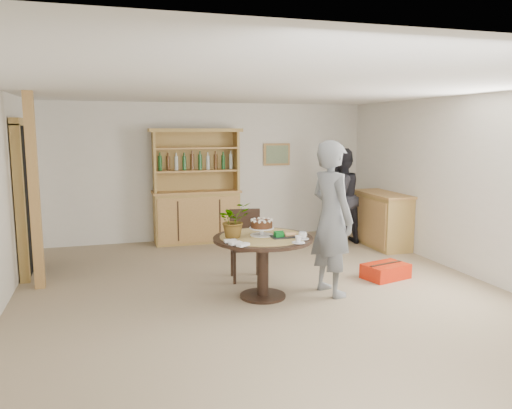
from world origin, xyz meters
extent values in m
plane|color=tan|center=(0.00, 0.00, 0.00)|extent=(7.00, 7.00, 0.00)
cube|color=white|center=(0.00, 3.50, 1.25)|extent=(6.00, 0.04, 2.50)
cube|color=white|center=(0.00, -3.50, 1.25)|extent=(6.00, 0.04, 2.50)
cube|color=white|center=(3.00, 0.00, 1.25)|extent=(0.04, 7.00, 2.50)
cube|color=white|center=(0.00, 0.00, 2.50)|extent=(6.00, 7.00, 0.04)
cube|color=tan|center=(1.30, 3.47, 1.55)|extent=(0.52, 0.03, 0.42)
cube|color=#59724C|center=(1.30, 3.45, 1.55)|extent=(0.44, 0.02, 0.34)
cube|color=black|center=(-2.94, 2.00, 1.05)|extent=(0.10, 0.90, 2.10)
cube|color=tan|center=(-2.92, 1.50, 1.05)|extent=(0.12, 0.10, 2.10)
cube|color=tan|center=(-2.92, 2.50, 1.05)|extent=(0.12, 0.10, 2.10)
cube|color=tan|center=(-2.92, 2.00, 2.13)|extent=(0.12, 1.10, 0.10)
cube|color=tan|center=(-2.70, 1.20, 1.25)|extent=(0.12, 0.12, 2.50)
cube|color=tan|center=(-0.30, 3.24, 0.45)|extent=(1.50, 0.50, 0.90)
cube|color=tan|center=(-0.30, 3.24, 0.92)|extent=(1.56, 0.54, 0.04)
cube|color=tan|center=(-0.30, 3.34, 1.47)|extent=(1.50, 0.04, 1.06)
cube|color=tan|center=(-1.03, 3.19, 1.47)|extent=(0.04, 0.34, 1.06)
cube|color=tan|center=(0.43, 3.19, 1.47)|extent=(0.04, 0.34, 1.06)
cube|color=tan|center=(-0.30, 3.19, 1.30)|extent=(1.44, 0.32, 0.03)
cube|color=tan|center=(-0.30, 3.19, 1.70)|extent=(1.44, 0.32, 0.03)
cube|color=tan|center=(-0.30, 3.19, 2.01)|extent=(1.62, 0.40, 0.06)
cylinder|color=#194C1E|center=(-0.86, 3.19, 1.46)|extent=(0.07, 0.07, 0.28)
cylinder|color=#4C2D14|center=(-0.70, 3.19, 1.46)|extent=(0.07, 0.07, 0.28)
cylinder|color=#B2BFB2|center=(-0.54, 3.19, 1.46)|extent=(0.07, 0.07, 0.28)
cylinder|color=#194C1E|center=(-0.38, 3.19, 1.46)|extent=(0.07, 0.07, 0.28)
cylinder|color=#4C2D14|center=(-0.22, 3.19, 1.46)|extent=(0.07, 0.07, 0.28)
cylinder|color=#B2BFB2|center=(-0.06, 3.19, 1.46)|extent=(0.07, 0.07, 0.28)
cylinder|color=#194C1E|center=(0.10, 3.19, 1.46)|extent=(0.07, 0.07, 0.28)
cylinder|color=#4C2D14|center=(0.26, 3.19, 1.46)|extent=(0.07, 0.07, 0.28)
cube|color=tan|center=(2.74, 2.00, 0.45)|extent=(0.50, 1.20, 0.90)
cube|color=tan|center=(2.74, 2.00, 0.92)|extent=(0.54, 1.26, 0.04)
cylinder|color=black|center=(-0.04, 0.04, 0.73)|extent=(1.20, 1.20, 0.04)
cylinder|color=black|center=(-0.04, 0.04, 0.36)|extent=(0.14, 0.14, 0.70)
cylinder|color=black|center=(-0.04, 0.04, 0.01)|extent=(0.56, 0.56, 0.03)
cylinder|color=#A58E50|center=(-0.04, 0.04, 0.76)|extent=(1.04, 1.04, 0.01)
cube|color=black|center=(-0.04, 0.79, 0.45)|extent=(0.48, 0.48, 0.04)
cube|color=black|center=(-0.02, 0.98, 0.70)|extent=(0.42, 0.09, 0.46)
cube|color=black|center=(-0.02, 0.98, 0.92)|extent=(0.42, 0.10, 0.05)
cube|color=black|center=(-0.25, 0.64, 0.22)|extent=(0.04, 0.03, 0.44)
cube|color=black|center=(0.11, 0.59, 0.22)|extent=(0.04, 0.03, 0.44)
cube|color=black|center=(-0.20, 1.00, 0.22)|extent=(0.04, 0.03, 0.44)
cube|color=black|center=(0.16, 0.94, 0.22)|extent=(0.04, 0.03, 0.44)
cylinder|color=white|center=(-0.04, 0.09, 0.77)|extent=(0.28, 0.28, 0.01)
cylinder|color=white|center=(-0.04, 0.09, 0.81)|extent=(0.05, 0.05, 0.08)
cylinder|color=white|center=(-0.04, 0.09, 0.85)|extent=(0.30, 0.30, 0.01)
cylinder|color=#452313|center=(-0.04, 0.09, 0.90)|extent=(0.26, 0.26, 0.09)
cylinder|color=white|center=(-0.04, 0.09, 0.95)|extent=(0.08, 0.08, 0.01)
sphere|color=white|center=(0.08, 0.09, 0.95)|extent=(0.04, 0.04, 0.04)
sphere|color=white|center=(0.06, 0.15, 0.95)|extent=(0.04, 0.04, 0.04)
sphere|color=white|center=(0.02, 0.20, 0.95)|extent=(0.04, 0.04, 0.04)
sphere|color=white|center=(-0.04, 0.21, 0.95)|extent=(0.04, 0.04, 0.04)
sphere|color=white|center=(-0.10, 0.20, 0.95)|extent=(0.04, 0.04, 0.04)
sphere|color=white|center=(-0.15, 0.15, 0.95)|extent=(0.04, 0.04, 0.04)
sphere|color=white|center=(-0.16, 0.09, 0.95)|extent=(0.04, 0.04, 0.04)
sphere|color=white|center=(-0.15, 0.03, 0.95)|extent=(0.04, 0.04, 0.04)
sphere|color=white|center=(-0.10, -0.01, 0.95)|extent=(0.04, 0.04, 0.04)
sphere|color=white|center=(-0.04, -0.03, 0.95)|extent=(0.04, 0.04, 0.04)
sphere|color=white|center=(0.02, -0.01, 0.95)|extent=(0.04, 0.04, 0.04)
sphere|color=white|center=(0.06, 0.03, 0.95)|extent=(0.04, 0.04, 0.04)
imported|color=#3F7233|center=(-0.39, 0.09, 0.97)|extent=(0.47, 0.44, 0.42)
cube|color=black|center=(0.18, -0.08, 0.77)|extent=(0.30, 0.20, 0.01)
cube|color=#0B6B20|center=(0.12, -0.08, 0.80)|extent=(0.10, 0.10, 0.06)
cube|color=#0B6B20|center=(0.12, -0.08, 0.83)|extent=(0.11, 0.02, 0.01)
cylinder|color=silver|center=(0.36, -0.24, 0.76)|extent=(0.15, 0.15, 0.01)
imported|color=silver|center=(0.36, -0.24, 0.81)|extent=(0.10, 0.10, 0.08)
cylinder|color=silver|center=(0.24, -0.41, 0.76)|extent=(0.15, 0.15, 0.01)
imported|color=silver|center=(0.24, -0.41, 0.81)|extent=(0.08, 0.08, 0.07)
cube|color=white|center=(-0.49, -0.16, 0.78)|extent=(0.14, 0.08, 0.03)
cube|color=white|center=(-0.46, -0.28, 0.78)|extent=(0.16, 0.11, 0.03)
cube|color=white|center=(-0.40, -0.38, 0.78)|extent=(0.16, 0.14, 0.03)
imported|color=slate|center=(0.81, -0.06, 0.95)|extent=(0.59, 0.77, 1.90)
imported|color=black|center=(2.09, 2.33, 0.85)|extent=(1.02, 0.92, 1.70)
cube|color=red|center=(1.81, 0.30, 0.10)|extent=(0.68, 0.54, 0.20)
cube|color=black|center=(1.81, 0.30, 0.20)|extent=(0.55, 0.18, 0.01)
camera|label=1|loc=(-1.79, -5.55, 2.04)|focal=35.00mm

